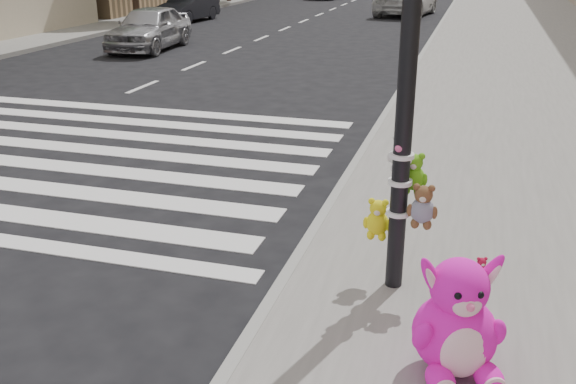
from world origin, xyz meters
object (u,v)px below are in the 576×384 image
at_px(pink_bunny, 457,326).
at_px(red_teddy, 481,268).
at_px(car_white_near, 407,1).
at_px(car_dark_far, 188,7).
at_px(car_silver_far, 149,28).
at_px(signal_pole, 406,122).

distance_m(pink_bunny, red_teddy, 1.63).
bearing_deg(car_white_near, red_teddy, 105.19).
bearing_deg(red_teddy, pink_bunny, -116.06).
bearing_deg(car_dark_far, red_teddy, -54.09).
xyz_separation_m(pink_bunny, car_silver_far, (-10.34, 14.88, 0.15)).
xyz_separation_m(pink_bunny, car_white_near, (-3.60, 28.29, 0.13)).
height_order(car_silver_far, car_white_near, car_silver_far).
xyz_separation_m(car_silver_far, car_white_near, (6.74, 13.41, -0.02)).
distance_m(car_silver_far, car_white_near, 15.01).
distance_m(red_teddy, car_white_near, 26.97).
xyz_separation_m(red_teddy, car_silver_far, (-10.53, 13.29, 0.45)).
height_order(signal_pole, car_silver_far, signal_pole).
xyz_separation_m(pink_bunny, red_teddy, (0.19, 1.60, -0.29)).
bearing_deg(red_teddy, car_silver_far, 109.07).
bearing_deg(signal_pole, car_white_near, 96.33).
height_order(pink_bunny, car_silver_far, car_silver_far).
relative_size(car_silver_far, car_white_near, 0.85).
height_order(signal_pole, car_dark_far, signal_pole).
xyz_separation_m(signal_pole, red_teddy, (0.79, 0.35, -1.49)).
distance_m(pink_bunny, car_dark_far, 26.08).
relative_size(red_teddy, car_white_near, 0.05).
relative_size(red_teddy, car_silver_far, 0.05).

